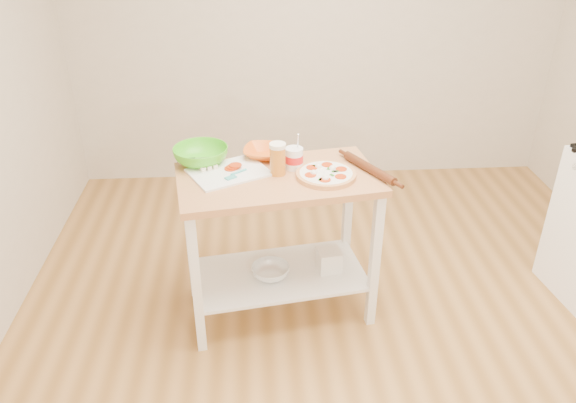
# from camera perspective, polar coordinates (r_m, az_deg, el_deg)

# --- Properties ---
(room_shell) EXTENTS (4.04, 4.54, 2.74)m
(room_shell) POSITION_cam_1_polar(r_m,az_deg,el_deg) (2.53, 8.71, 7.97)
(room_shell) COLOR #B17D41
(room_shell) RESTS_ON ground
(prep_island) EXTENTS (1.15, 0.75, 0.90)m
(prep_island) POSITION_cam_1_polar(r_m,az_deg,el_deg) (3.14, -0.96, -1.60)
(prep_island) COLOR tan
(prep_island) RESTS_ON ground
(pizza) EXTENTS (0.32, 0.32, 0.05)m
(pizza) POSITION_cam_1_polar(r_m,az_deg,el_deg) (3.01, 3.86, 2.79)
(pizza) COLOR #E5A361
(pizza) RESTS_ON prep_island
(cutting_board) EXTENTS (0.49, 0.45, 0.04)m
(cutting_board) POSITION_cam_1_polar(r_m,az_deg,el_deg) (3.07, -6.11, 3.04)
(cutting_board) COLOR white
(cutting_board) RESTS_ON prep_island
(spatula) EXTENTS (0.12, 0.13, 0.01)m
(spatula) POSITION_cam_1_polar(r_m,az_deg,el_deg) (3.01, -5.41, 2.75)
(spatula) COLOR teal
(spatula) RESTS_ON cutting_board
(knife) EXTENTS (0.27, 0.06, 0.01)m
(knife) POSITION_cam_1_polar(r_m,az_deg,el_deg) (3.21, -9.47, 4.24)
(knife) COLOR silver
(knife) RESTS_ON cutting_board
(orange_bowl) EXTENTS (0.28, 0.28, 0.06)m
(orange_bowl) POSITION_cam_1_polar(r_m,az_deg,el_deg) (3.23, -2.42, 5.00)
(orange_bowl) COLOR orange
(orange_bowl) RESTS_ON prep_island
(green_bowl) EXTENTS (0.33, 0.33, 0.10)m
(green_bowl) POSITION_cam_1_polar(r_m,az_deg,el_deg) (3.18, -8.84, 4.66)
(green_bowl) COLOR #48C21D
(green_bowl) RESTS_ON prep_island
(beer_pint) EXTENTS (0.09, 0.09, 0.18)m
(beer_pint) POSITION_cam_1_polar(r_m,az_deg,el_deg) (3.00, -1.05, 4.36)
(beer_pint) COLOR #C27220
(beer_pint) RESTS_ON prep_island
(yogurt_tub) EXTENTS (0.10, 0.10, 0.21)m
(yogurt_tub) POSITION_cam_1_polar(r_m,az_deg,el_deg) (3.08, 0.63, 4.42)
(yogurt_tub) COLOR white
(yogurt_tub) RESTS_ON prep_island
(rolling_pin) EXTENTS (0.23, 0.38, 0.05)m
(rolling_pin) POSITION_cam_1_polar(r_m,az_deg,el_deg) (3.08, 8.27, 3.35)
(rolling_pin) COLOR #512612
(rolling_pin) RESTS_ON prep_island
(shelf_glass_bowl) EXTENTS (0.25, 0.25, 0.07)m
(shelf_glass_bowl) POSITION_cam_1_polar(r_m,az_deg,el_deg) (3.30, -1.79, -7.12)
(shelf_glass_bowl) COLOR silver
(shelf_glass_bowl) RESTS_ON prep_island
(shelf_bin) EXTENTS (0.15, 0.15, 0.13)m
(shelf_bin) POSITION_cam_1_polar(r_m,az_deg,el_deg) (3.35, 4.17, -5.93)
(shelf_bin) COLOR white
(shelf_bin) RESTS_ON prep_island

